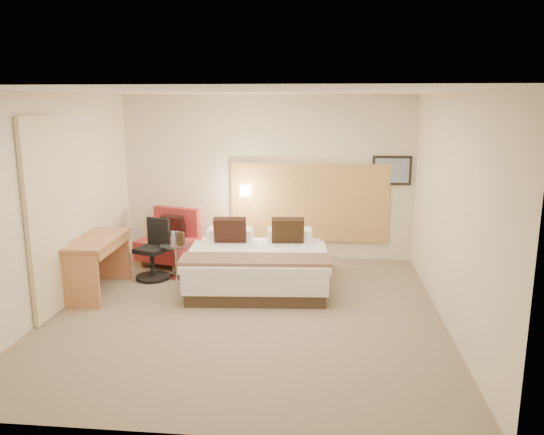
# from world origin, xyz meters

# --- Properties ---
(floor) EXTENTS (4.80, 5.00, 0.02)m
(floor) POSITION_xyz_m (0.00, 0.00, -0.01)
(floor) COLOR #827058
(floor) RESTS_ON ground
(ceiling) EXTENTS (4.80, 5.00, 0.02)m
(ceiling) POSITION_xyz_m (0.00, 0.00, 2.71)
(ceiling) COLOR white
(ceiling) RESTS_ON floor
(wall_back) EXTENTS (4.80, 0.02, 2.70)m
(wall_back) POSITION_xyz_m (0.00, 2.51, 1.35)
(wall_back) COLOR beige
(wall_back) RESTS_ON floor
(wall_front) EXTENTS (4.80, 0.02, 2.70)m
(wall_front) POSITION_xyz_m (0.00, -2.51, 1.35)
(wall_front) COLOR beige
(wall_front) RESTS_ON floor
(wall_left) EXTENTS (0.02, 5.00, 2.70)m
(wall_left) POSITION_xyz_m (-2.41, 0.00, 1.35)
(wall_left) COLOR beige
(wall_left) RESTS_ON floor
(wall_right) EXTENTS (0.02, 5.00, 2.70)m
(wall_right) POSITION_xyz_m (2.41, 0.00, 1.35)
(wall_right) COLOR beige
(wall_right) RESTS_ON floor
(headboard_panel) EXTENTS (2.60, 0.04, 1.30)m
(headboard_panel) POSITION_xyz_m (0.70, 2.47, 0.95)
(headboard_panel) COLOR tan
(headboard_panel) RESTS_ON wall_back
(art_frame) EXTENTS (0.62, 0.03, 0.47)m
(art_frame) POSITION_xyz_m (2.02, 2.48, 1.50)
(art_frame) COLOR black
(art_frame) RESTS_ON wall_back
(art_canvas) EXTENTS (0.54, 0.01, 0.39)m
(art_canvas) POSITION_xyz_m (2.02, 2.46, 1.50)
(art_canvas) COLOR gray
(art_canvas) RESTS_ON wall_back
(lamp_arm) EXTENTS (0.02, 0.12, 0.02)m
(lamp_arm) POSITION_xyz_m (-0.35, 2.42, 1.15)
(lamp_arm) COLOR white
(lamp_arm) RESTS_ON wall_back
(lamp_shade) EXTENTS (0.15, 0.15, 0.15)m
(lamp_shade) POSITION_xyz_m (-0.35, 2.36, 1.15)
(lamp_shade) COLOR #FFEDC6
(lamp_shade) RESTS_ON wall_back
(curtain) EXTENTS (0.06, 0.90, 2.42)m
(curtain) POSITION_xyz_m (-2.36, -0.25, 1.22)
(curtain) COLOR beige
(curtain) RESTS_ON wall_left
(bottle_a) EXTENTS (0.07, 0.07, 0.19)m
(bottle_a) POSITION_xyz_m (-1.28, 1.30, 0.61)
(bottle_a) COLOR #8AB3D5
(bottle_a) RESTS_ON side_table
(bottle_b) EXTENTS (0.07, 0.07, 0.19)m
(bottle_b) POSITION_xyz_m (-1.22, 1.30, 0.61)
(bottle_b) COLOR #7996BB
(bottle_b) RESTS_ON side_table
(menu_folder) EXTENTS (0.13, 0.08, 0.20)m
(menu_folder) POSITION_xyz_m (-1.14, 1.20, 0.62)
(menu_folder) COLOR #3C2818
(menu_folder) RESTS_ON side_table
(bed) EXTENTS (2.06, 2.02, 0.95)m
(bed) POSITION_xyz_m (0.02, 1.07, 0.31)
(bed) COLOR #3B2B1D
(bed) RESTS_ON floor
(lounge_chair) EXTENTS (1.01, 0.94, 0.88)m
(lounge_chair) POSITION_xyz_m (-1.54, 1.98, 0.35)
(lounge_chair) COLOR tan
(lounge_chair) RESTS_ON floor
(side_table) EXTENTS (0.58, 0.58, 0.51)m
(side_table) POSITION_xyz_m (-1.23, 1.24, 0.29)
(side_table) COLOR silver
(side_table) RESTS_ON floor
(desk) EXTENTS (0.61, 1.26, 0.78)m
(desk) POSITION_xyz_m (-2.11, 0.52, 0.61)
(desk) COLOR #B37146
(desk) RESTS_ON floor
(desk_chair) EXTENTS (0.64, 0.64, 0.88)m
(desk_chair) POSITION_xyz_m (-1.56, 1.20, 0.36)
(desk_chair) COLOR black
(desk_chair) RESTS_ON floor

